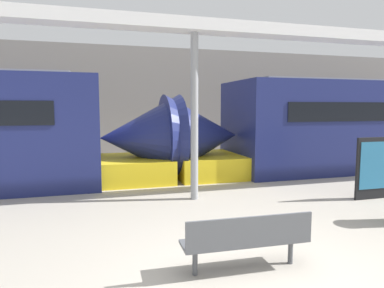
% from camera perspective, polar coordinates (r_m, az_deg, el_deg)
% --- Properties ---
extents(ground_plane, '(60.00, 60.00, 0.00)m').
position_cam_1_polar(ground_plane, '(4.70, 11.97, -22.27)').
color(ground_plane, '#A8A093').
extents(station_wall, '(56.00, 0.20, 5.00)m').
position_cam_1_polar(station_wall, '(16.13, -8.89, 6.99)').
color(station_wall, gray).
rests_on(station_wall, ground_plane).
extents(train_left, '(16.36, 2.93, 3.20)m').
position_cam_1_polar(train_left, '(14.76, 28.60, 2.60)').
color(train_left, navy).
rests_on(train_left, ground_plane).
extents(bench_near, '(1.78, 0.49, 0.81)m').
position_cam_1_polar(bench_near, '(4.83, 9.19, -15.17)').
color(bench_near, '#4C4F54').
rests_on(bench_near, ground_plane).
extents(poster_board, '(0.99, 0.07, 1.51)m').
position_cam_1_polar(poster_board, '(9.41, 27.99, -3.55)').
color(poster_board, black).
rests_on(poster_board, ground_plane).
extents(support_column_near, '(0.18, 0.18, 3.97)m').
position_cam_1_polar(support_column_near, '(8.18, 0.40, 4.43)').
color(support_column_near, gray).
rests_on(support_column_near, ground_plane).
extents(canopy_beam, '(28.00, 0.60, 0.28)m').
position_cam_1_polar(canopy_beam, '(8.40, 0.42, 19.10)').
color(canopy_beam, silver).
rests_on(canopy_beam, support_column_near).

